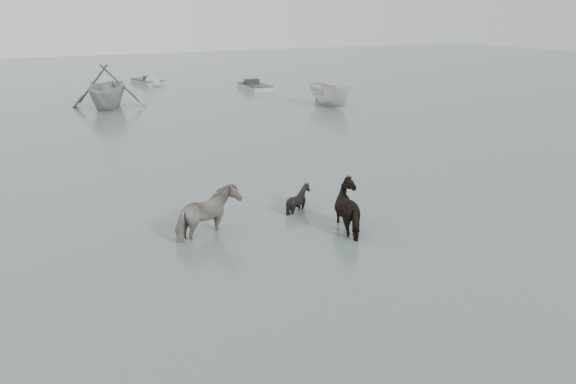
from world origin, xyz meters
The scene contains 8 objects.
ground centered at (0.00, 0.00, 0.00)m, with size 140.00×140.00×0.00m, color #536360.
pony_pinto centered at (-3.59, 0.80, 0.84)m, with size 0.91×2.00×1.69m, color black.
pony_dark centered at (0.44, -0.61, 0.86)m, with size 1.70×1.46×1.72m, color black.
pony_black centered at (-0.30, 1.53, 0.58)m, with size 0.93×1.05×1.16m, color black.
rowboat_trail centered at (-2.28, 24.49, 1.49)m, with size 4.87×5.65×2.97m, color #9EA09E.
boat_small centered at (10.98, 18.45, 0.84)m, with size 1.63×4.33×1.67m, color silver.
skiff_port centered at (9.82, 28.36, 0.38)m, with size 5.39×1.60×0.75m, color #ABADAB, non-canonical shape.
skiff_mid centered at (2.85, 35.53, 0.38)m, with size 5.02×1.60×0.75m, color #959895, non-canonical shape.
Camera 1 is at (-8.23, -13.55, 6.17)m, focal length 35.00 mm.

